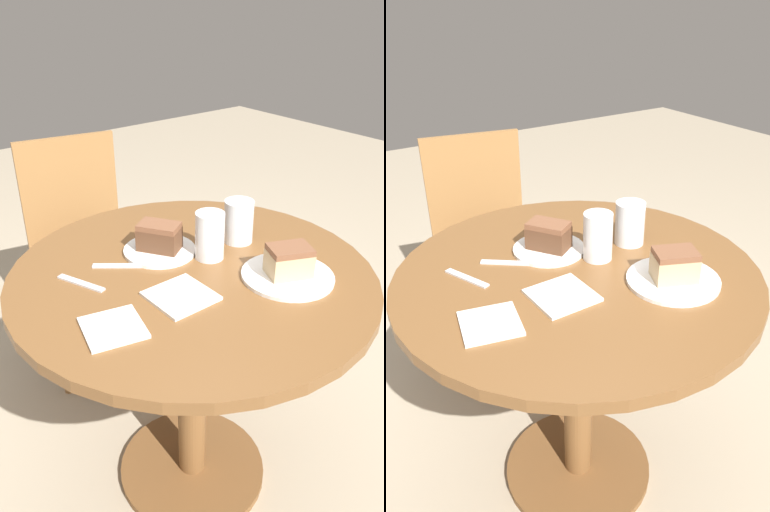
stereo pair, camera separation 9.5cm
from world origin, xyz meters
The scene contains 13 objects.
ground_plane centered at (0.00, 0.00, 0.00)m, with size 8.00×8.00×0.00m, color tan.
table centered at (0.00, 0.00, 0.59)m, with size 0.94×0.94×0.76m.
chair centered at (0.08, 0.79, 0.46)m, with size 0.48×0.47×0.90m.
plate_near centered at (-0.01, 0.13, 0.76)m, with size 0.20×0.20×0.01m.
plate_far centered at (0.16, -0.18, 0.76)m, with size 0.23×0.23×0.01m.
cake_slice_near centered at (-0.01, 0.13, 0.81)m, with size 0.12×0.13×0.07m.
cake_slice_far centered at (0.16, -0.18, 0.81)m, with size 0.13×0.11×0.08m.
glass_lemonade centered at (0.21, 0.05, 0.81)m, with size 0.08×0.08×0.12m.
glass_water centered at (0.08, 0.02, 0.82)m, with size 0.08×0.08×0.13m.
napkin_stack centered at (-0.10, -0.08, 0.76)m, with size 0.14×0.14×0.01m.
fork centered at (-0.13, 0.12, 0.76)m, with size 0.13×0.11×0.00m.
spoon centered at (-0.26, 0.12, 0.76)m, with size 0.07×0.13×0.00m.
napkin_side centered at (-0.29, -0.09, 0.76)m, with size 0.15×0.15×0.01m.
Camera 2 is at (-0.61, -0.92, 1.40)m, focal length 35.00 mm.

